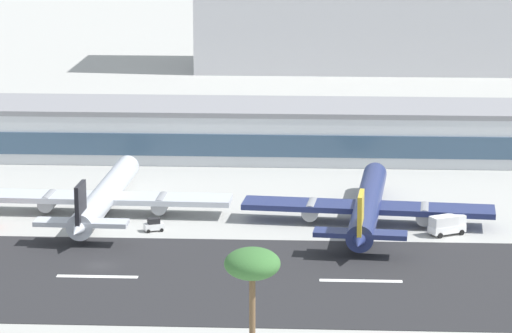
% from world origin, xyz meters
% --- Properties ---
extents(ground_plane, '(1400.00, 1400.00, 0.00)m').
position_xyz_m(ground_plane, '(0.00, 0.00, 0.00)').
color(ground_plane, '#A8A8A3').
extents(runway_strip, '(800.00, 39.86, 0.08)m').
position_xyz_m(runway_strip, '(0.00, -5.33, 0.04)').
color(runway_strip, '#262628').
rests_on(runway_strip, ground_plane).
extents(runway_centreline_dash_4, '(12.00, 1.20, 0.01)m').
position_xyz_m(runway_centreline_dash_4, '(0.54, -5.33, 0.09)').
color(runway_centreline_dash_4, white).
rests_on(runway_centreline_dash_4, runway_strip).
extents(runway_centreline_dash_5, '(12.00, 1.20, 0.01)m').
position_xyz_m(runway_centreline_dash_5, '(39.03, -5.33, 0.09)').
color(runway_centreline_dash_5, white).
rests_on(runway_centreline_dash_5, runway_strip).
extents(terminal_building, '(161.94, 20.83, 10.97)m').
position_xyz_m(terminal_building, '(17.85, 75.27, 5.49)').
color(terminal_building, silver).
rests_on(terminal_building, ground_plane).
extents(airliner_black_tail_gate_0, '(43.89, 48.28, 10.07)m').
position_xyz_m(airliner_black_tail_gate_0, '(-4.11, 28.06, 3.20)').
color(airliner_black_tail_gate_0, silver).
rests_on(airliner_black_tail_gate_0, ground_plane).
extents(airliner_gold_tail_gate_1, '(42.54, 48.69, 10.17)m').
position_xyz_m(airliner_gold_tail_gate_1, '(40.92, 24.11, 3.24)').
color(airliner_gold_tail_gate_1, navy).
rests_on(airliner_gold_tail_gate_1, ground_plane).
extents(service_box_truck_0, '(6.41, 5.00, 3.25)m').
position_xyz_m(service_box_truck_0, '(53.76, 19.25, 1.79)').
color(service_box_truck_0, white).
rests_on(service_box_truck_0, ground_plane).
extents(service_baggage_tug_1, '(3.57, 2.80, 2.20)m').
position_xyz_m(service_baggage_tug_1, '(5.71, 18.94, 1.05)').
color(service_baggage_tug_1, white).
rests_on(service_baggage_tug_1, ground_plane).
extents(palm_tree_1, '(6.46, 6.46, 16.23)m').
position_xyz_m(palm_tree_1, '(25.31, -42.88, 14.10)').
color(palm_tree_1, brown).
rests_on(palm_tree_1, ground_plane).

